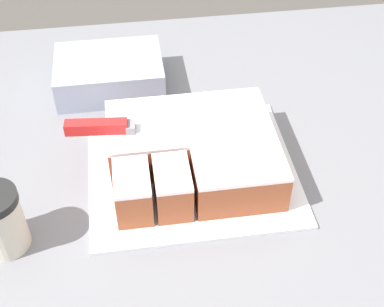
{
  "coord_description": "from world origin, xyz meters",
  "views": [
    {
      "loc": [
        -0.13,
        -0.68,
        1.61
      ],
      "look_at": [
        -0.03,
        -0.0,
        0.95
      ],
      "focal_mm": 50.0,
      "sensor_mm": 36.0,
      "label": 1
    }
  ],
  "objects_px": {
    "cake": "(194,152)",
    "cake_board": "(192,170)",
    "knife": "(116,127)",
    "storage_box": "(109,73)"
  },
  "relations": [
    {
      "from": "cake_board",
      "to": "knife",
      "type": "xyz_separation_m",
      "value": [
        -0.13,
        0.03,
        0.09
      ]
    },
    {
      "from": "cake_board",
      "to": "knife",
      "type": "height_order",
      "value": "knife"
    },
    {
      "from": "knife",
      "to": "storage_box",
      "type": "height_order",
      "value": "knife"
    },
    {
      "from": "knife",
      "to": "storage_box",
      "type": "xyz_separation_m",
      "value": [
        -0.01,
        0.25,
        -0.06
      ]
    },
    {
      "from": "cake",
      "to": "knife",
      "type": "bearing_deg",
      "value": 166.39
    },
    {
      "from": "cake",
      "to": "cake_board",
      "type": "bearing_deg",
      "value": -141.61
    },
    {
      "from": "knife",
      "to": "cake",
      "type": "bearing_deg",
      "value": -8.28
    },
    {
      "from": "cake_board",
      "to": "storage_box",
      "type": "xyz_separation_m",
      "value": [
        -0.14,
        0.28,
        0.03
      ]
    },
    {
      "from": "cake_board",
      "to": "knife",
      "type": "relative_size",
      "value": 1.25
    },
    {
      "from": "storage_box",
      "to": "cake",
      "type": "bearing_deg",
      "value": -63.24
    }
  ]
}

